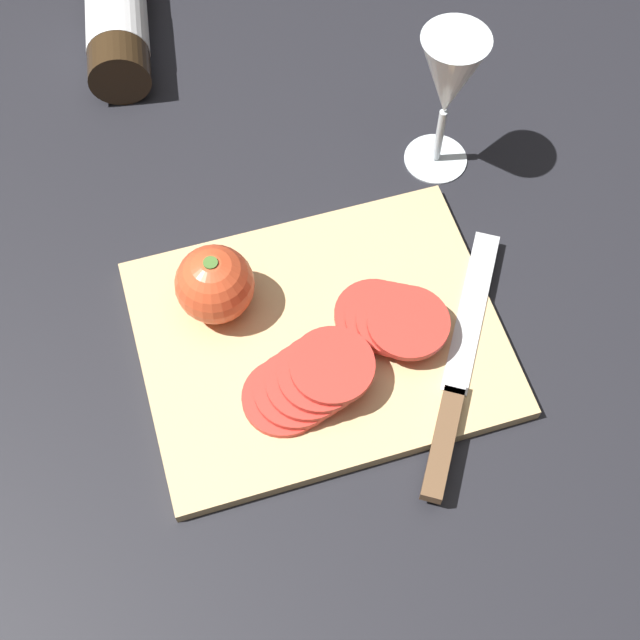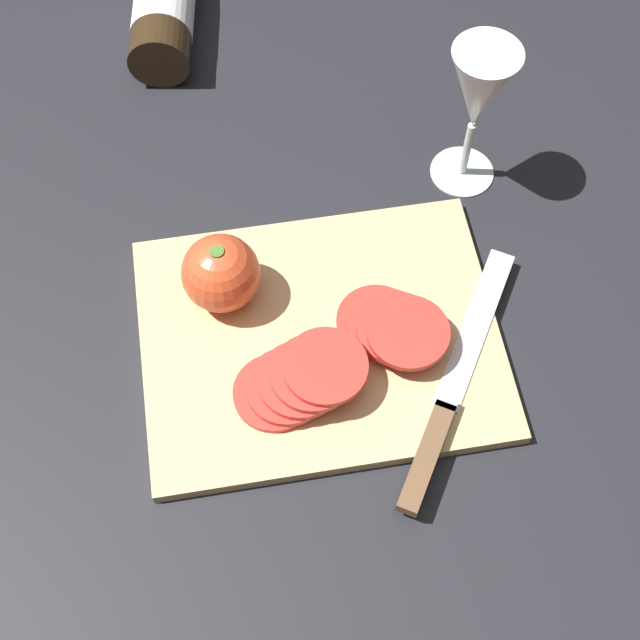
{
  "view_description": "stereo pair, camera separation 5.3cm",
  "coord_description": "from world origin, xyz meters",
  "px_view_note": "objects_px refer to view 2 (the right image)",
  "views": [
    {
      "loc": [
        0.11,
        0.42,
        0.79
      ],
      "look_at": [
        -0.01,
        0.03,
        0.04
      ],
      "focal_mm": 50.0,
      "sensor_mm": 36.0,
      "label": 1
    },
    {
      "loc": [
        0.06,
        0.44,
        0.79
      ],
      "look_at": [
        -0.01,
        0.03,
        0.04
      ],
      "focal_mm": 50.0,
      "sensor_mm": 36.0,
      "label": 2
    }
  ],
  "objects_px": {
    "wine_glass": "(479,96)",
    "knife": "(440,422)",
    "whole_tomato": "(221,273)",
    "tomato_slice_stack_far": "(392,327)",
    "tomato_slice_stack_near": "(300,380)"
  },
  "relations": [
    {
      "from": "wine_glass",
      "to": "tomato_slice_stack_far",
      "type": "bearing_deg",
      "value": 57.99
    },
    {
      "from": "wine_glass",
      "to": "tomato_slice_stack_near",
      "type": "height_order",
      "value": "wine_glass"
    },
    {
      "from": "knife",
      "to": "whole_tomato",
      "type": "bearing_deg",
      "value": 78.08
    },
    {
      "from": "knife",
      "to": "tomato_slice_stack_far",
      "type": "height_order",
      "value": "tomato_slice_stack_far"
    },
    {
      "from": "wine_glass",
      "to": "tomato_slice_stack_near",
      "type": "bearing_deg",
      "value": 47.34
    },
    {
      "from": "whole_tomato",
      "to": "tomato_slice_stack_near",
      "type": "relative_size",
      "value": 0.61
    },
    {
      "from": "knife",
      "to": "tomato_slice_stack_near",
      "type": "xyz_separation_m",
      "value": [
        0.12,
        -0.06,
        0.01
      ]
    },
    {
      "from": "tomato_slice_stack_near",
      "to": "tomato_slice_stack_far",
      "type": "xyz_separation_m",
      "value": [
        -0.1,
        -0.04,
        -0.0
      ]
    },
    {
      "from": "tomato_slice_stack_near",
      "to": "tomato_slice_stack_far",
      "type": "height_order",
      "value": "tomato_slice_stack_near"
    },
    {
      "from": "wine_glass",
      "to": "tomato_slice_stack_near",
      "type": "xyz_separation_m",
      "value": [
        0.22,
        0.24,
        -0.09
      ]
    },
    {
      "from": "wine_glass",
      "to": "tomato_slice_stack_far",
      "type": "relative_size",
      "value": 1.65
    },
    {
      "from": "whole_tomato",
      "to": "tomato_slice_stack_far",
      "type": "height_order",
      "value": "whole_tomato"
    },
    {
      "from": "wine_glass",
      "to": "knife",
      "type": "xyz_separation_m",
      "value": [
        0.1,
        0.3,
        -0.1
      ]
    },
    {
      "from": "whole_tomato",
      "to": "knife",
      "type": "height_order",
      "value": "whole_tomato"
    },
    {
      "from": "tomato_slice_stack_far",
      "to": "tomato_slice_stack_near",
      "type": "bearing_deg",
      "value": 23.88
    }
  ]
}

